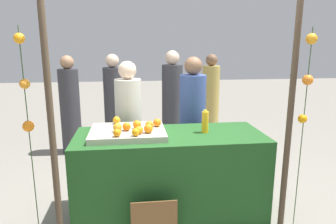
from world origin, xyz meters
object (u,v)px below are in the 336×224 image
at_px(vendor_left, 129,131).
at_px(vendor_right, 192,126).
at_px(orange_0, 137,125).
at_px(chalkboard_sign, 154,224).
at_px(orange_1, 149,125).
at_px(juice_bottle, 205,122).
at_px(stall_counter, 170,174).

height_order(vendor_left, vendor_right, vendor_right).
relative_size(orange_0, chalkboard_sign, 0.19).
distance_m(orange_1, juice_bottle, 0.58).
height_order(orange_1, vendor_right, vendor_right).
xyz_separation_m(orange_0, juice_bottle, (0.70, -0.02, 0.01)).
relative_size(juice_bottle, vendor_right, 0.15).
bearing_deg(stall_counter, vendor_left, 122.20).
height_order(stall_counter, chalkboard_sign, stall_counter).
xyz_separation_m(stall_counter, vendor_right, (0.38, 0.70, 0.32)).
height_order(orange_1, juice_bottle, juice_bottle).
height_order(stall_counter, vendor_left, vendor_left).
xyz_separation_m(stall_counter, orange_0, (-0.33, 0.04, 0.55)).
relative_size(stall_counter, vendor_left, 1.21).
bearing_deg(vendor_right, chalkboard_sign, -115.48).
bearing_deg(orange_1, vendor_left, 107.90).
height_order(juice_bottle, vendor_left, vendor_left).
distance_m(orange_0, vendor_left, 0.68).
bearing_deg(vendor_right, juice_bottle, -90.62).
bearing_deg(stall_counter, chalkboard_sign, -111.37).
distance_m(orange_0, vendor_right, 1.00).
bearing_deg(vendor_left, orange_0, -81.97).
bearing_deg(orange_1, juice_bottle, 0.68).
xyz_separation_m(chalkboard_sign, vendor_left, (-0.21, 1.20, 0.53)).
relative_size(chalkboard_sign, vendor_right, 0.28).
height_order(orange_0, vendor_left, vendor_left).
height_order(chalkboard_sign, vendor_left, vendor_left).
xyz_separation_m(orange_1, chalkboard_sign, (-0.00, -0.55, -0.78)).
relative_size(stall_counter, vendor_right, 1.18).
xyz_separation_m(stall_counter, juice_bottle, (0.37, 0.02, 0.56)).
bearing_deg(orange_0, vendor_left, 98.03).
xyz_separation_m(chalkboard_sign, vendor_right, (0.59, 1.24, 0.55)).
xyz_separation_m(orange_1, vendor_left, (-0.21, 0.66, -0.25)).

